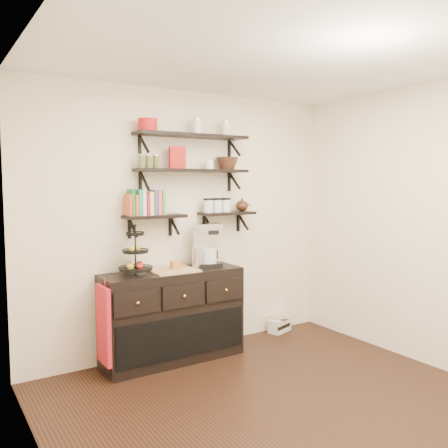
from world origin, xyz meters
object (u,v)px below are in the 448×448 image
fruit_stand (136,258)px  coffee_maker (206,246)px  radio (280,324)px  sideboard (173,315)px

fruit_stand → coffee_maker: 0.79m
fruit_stand → coffee_maker: (0.79, 0.03, 0.06)m
fruit_stand → radio: bearing=3.8°
fruit_stand → radio: (1.84, 0.12, -0.97)m
fruit_stand → coffee_maker: fruit_stand is taller
sideboard → coffee_maker: 0.78m
sideboard → coffee_maker: bearing=4.3°
sideboard → fruit_stand: bearing=179.5°
radio → coffee_maker: bearing=167.0°
sideboard → radio: bearing=4.8°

